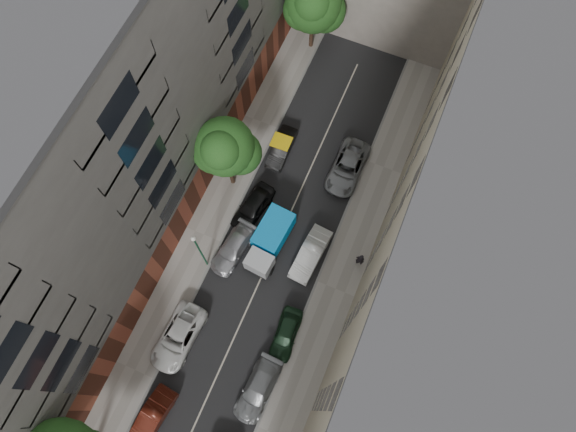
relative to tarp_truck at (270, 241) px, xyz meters
The scene contains 20 objects.
ground 1.82m from the tarp_truck, 72.45° to the right, with size 120.00×120.00×0.00m, color #4C4C49.
road_surface 1.81m from the tarp_truck, 72.45° to the right, with size 8.00×44.00×0.02m, color black.
sidewalk_left 5.40m from the tarp_truck, 166.59° to the right, with size 3.00×44.00×0.15m, color gray.
sidewalk_right 6.13m from the tarp_truck, 11.71° to the right, with size 3.00×44.00×0.15m, color gray.
building_left 13.78m from the tarp_truck, behind, with size 8.00×44.00×20.00m, color #4A4845.
building_right 14.38m from the tarp_truck, ahead, with size 8.00×44.00×20.00m, color tan.
tarp_truck is the anchor object (origin of this frame).
car_left_1 14.70m from the tarp_truck, 99.46° to the right, with size 1.50×4.29×1.41m, color #4B180F.
car_left_2 9.59m from the tarp_truck, 109.61° to the right, with size 2.37×5.15×1.43m, color silver.
car_left_3 2.91m from the tarp_truck, 148.43° to the right, with size 1.84×4.52×1.31m, color #B3B2B7.
car_left_4 3.30m from the tarp_truck, 137.92° to the left, with size 1.77×4.40×1.50m, color black.
car_left_5 8.26m from the tarp_truck, 107.04° to the left, with size 1.41×4.04×1.33m, color black.
car_right_1 10.63m from the tarp_truck, 70.81° to the right, with size 1.93×4.74×1.38m, color slate.
car_right_2 6.97m from the tarp_truck, 56.92° to the right, with size 1.61×4.00×1.36m, color black.
car_right_3 3.25m from the tarp_truck, ahead, with size 1.59×4.57×1.51m, color silver.
car_right_4 8.90m from the tarp_truck, 68.99° to the left, with size 2.43×5.27×1.46m, color gray.
tree_mid 7.59m from the tarp_truck, 142.82° to the left, with size 4.73×4.36×8.32m.
tree_far 19.49m from the tarp_truck, 102.44° to the left, with size 5.02×4.71×7.51m.
lamp_post 5.73m from the tarp_truck, 139.57° to the right, with size 0.36×0.36×6.36m.
pedestrian 6.92m from the tarp_truck, 11.13° to the left, with size 0.66×0.43×1.82m, color black.
Camera 1 is at (5.53, -9.22, 37.99)m, focal length 32.00 mm.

